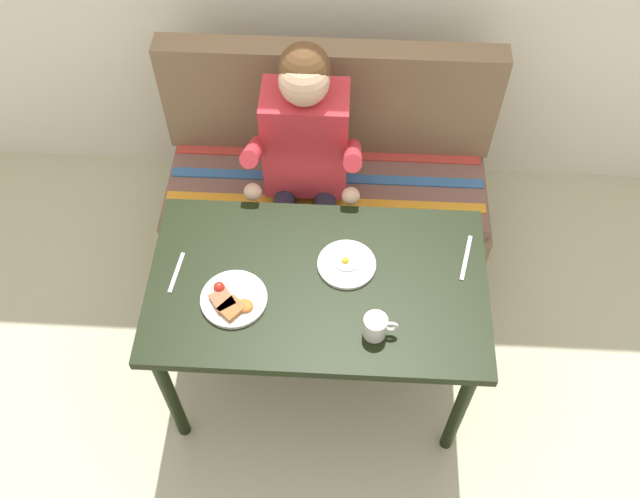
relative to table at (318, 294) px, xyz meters
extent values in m
plane|color=#B9B694|center=(0.00, 0.00, -0.65)|extent=(8.00, 8.00, 0.00)
cube|color=black|center=(0.00, 0.00, 0.06)|extent=(1.20, 0.70, 0.04)
cylinder|color=black|center=(-0.54, -0.29, -0.30)|extent=(0.05, 0.05, 0.69)
cylinder|color=black|center=(0.54, -0.29, -0.30)|extent=(0.05, 0.05, 0.69)
cylinder|color=black|center=(-0.54, 0.29, -0.30)|extent=(0.05, 0.05, 0.69)
cylinder|color=black|center=(0.54, 0.29, -0.30)|extent=(0.05, 0.05, 0.69)
cube|color=brown|center=(0.00, 0.72, -0.45)|extent=(1.44, 0.56, 0.40)
cube|color=brown|center=(0.00, 0.72, -0.22)|extent=(1.40, 0.52, 0.06)
cube|color=brown|center=(0.00, 0.94, 0.08)|extent=(1.44, 0.12, 0.54)
cube|color=orange|center=(0.00, 0.58, -0.18)|extent=(1.38, 0.05, 0.01)
cube|color=#336099|center=(0.00, 0.72, -0.18)|extent=(1.38, 0.05, 0.01)
cube|color=#C63D33|center=(0.00, 0.86, -0.18)|extent=(1.38, 0.05, 0.01)
cube|color=#C02D35|center=(-0.08, 0.66, 0.11)|extent=(0.34, 0.22, 0.48)
sphere|color=#DBAD89|center=(-0.08, 0.64, 0.44)|extent=(0.19, 0.19, 0.19)
sphere|color=brown|center=(-0.08, 0.67, 0.47)|extent=(0.19, 0.19, 0.19)
cylinder|color=#C02D35|center=(-0.27, 0.52, 0.18)|extent=(0.07, 0.29, 0.23)
cylinder|color=#C02D35|center=(0.11, 0.52, 0.18)|extent=(0.07, 0.29, 0.23)
sphere|color=#DBAD89|center=(-0.27, 0.40, 0.08)|extent=(0.07, 0.07, 0.07)
sphere|color=#DBAD89|center=(0.11, 0.40, 0.08)|extent=(0.07, 0.07, 0.07)
cylinder|color=#232333|center=(-0.17, 0.49, -0.13)|extent=(0.09, 0.34, 0.09)
cylinder|color=#232333|center=(-0.17, 0.32, -0.39)|extent=(0.08, 0.08, 0.52)
cube|color=black|center=(-0.17, 0.26, -0.62)|extent=(0.09, 0.20, 0.05)
cylinder|color=#232333|center=(0.00, 0.49, -0.13)|extent=(0.09, 0.34, 0.09)
cylinder|color=#232333|center=(0.00, 0.32, -0.39)|extent=(0.08, 0.08, 0.52)
cube|color=black|center=(0.00, 0.26, -0.62)|extent=(0.09, 0.20, 0.05)
cylinder|color=white|center=(-0.29, -0.09, 0.09)|extent=(0.23, 0.23, 0.02)
cube|color=#975C3D|center=(-0.32, -0.11, 0.11)|extent=(0.10, 0.10, 0.02)
cube|color=#955A2D|center=(-0.29, -0.14, 0.11)|extent=(0.10, 0.10, 0.02)
sphere|color=red|center=(-0.34, -0.06, 0.12)|extent=(0.04, 0.04, 0.04)
ellipsoid|color=#CC6623|center=(-0.24, -0.12, 0.11)|extent=(0.06, 0.05, 0.02)
cylinder|color=white|center=(0.10, 0.08, 0.09)|extent=(0.21, 0.21, 0.01)
ellipsoid|color=white|center=(0.10, 0.08, 0.10)|extent=(0.09, 0.08, 0.01)
sphere|color=yellow|center=(0.09, 0.08, 0.11)|extent=(0.03, 0.03, 0.03)
cylinder|color=white|center=(0.20, -0.19, 0.13)|extent=(0.08, 0.08, 0.09)
cylinder|color=brown|center=(0.20, -0.19, 0.16)|extent=(0.07, 0.07, 0.01)
torus|color=white|center=(0.25, -0.19, 0.13)|extent=(0.05, 0.01, 0.05)
cube|color=silver|center=(-0.50, 0.01, 0.08)|extent=(0.03, 0.17, 0.00)
cube|color=silver|center=(0.53, 0.13, 0.08)|extent=(0.06, 0.20, 0.00)
camera|label=1|loc=(0.08, -1.33, 2.16)|focal=39.25mm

